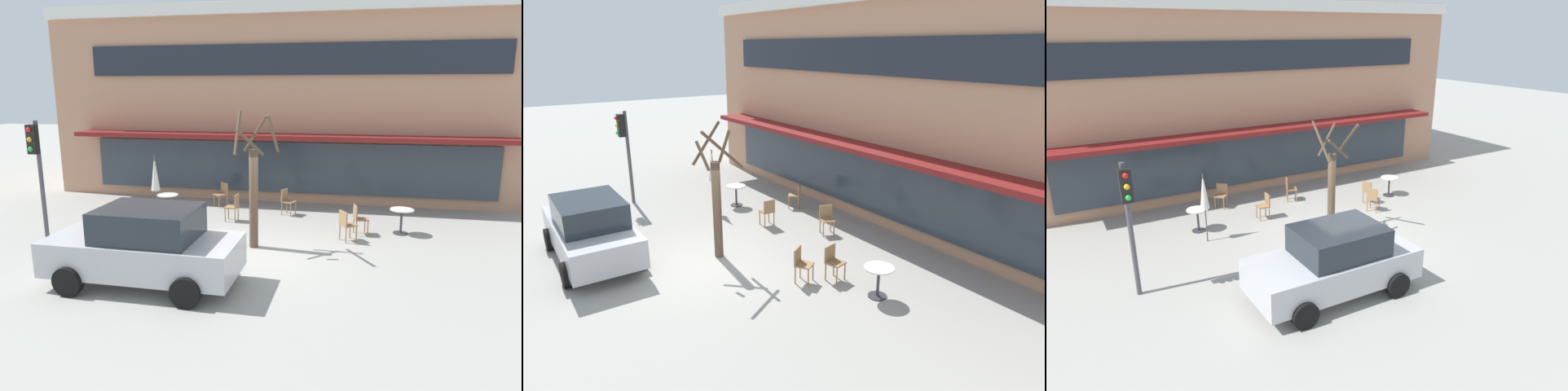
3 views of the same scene
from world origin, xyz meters
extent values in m
plane|color=#9E9B93|center=(0.00, 0.00, 0.00)|extent=(80.00, 80.00, 0.00)
cube|color=tan|center=(0.00, 10.00, 3.67)|extent=(18.90, 8.00, 7.33)
cube|color=silver|center=(0.00, 5.88, 7.08)|extent=(18.90, 0.24, 0.44)
cube|color=maroon|center=(0.00, 5.45, 2.55)|extent=(16.07, 1.10, 0.16)
cube|color=#1E232D|center=(0.00, 5.94, 5.28)|extent=(15.12, 0.10, 1.10)
cube|color=#2D3842|center=(0.00, 5.94, 1.35)|extent=(15.12, 0.10, 1.90)
cylinder|color=#333338|center=(4.00, 2.67, 0.01)|extent=(0.44, 0.44, 0.03)
cylinder|color=#333338|center=(4.00, 2.67, 0.38)|extent=(0.07, 0.07, 0.70)
cylinder|color=silver|center=(4.00, 2.67, 0.74)|extent=(0.70, 0.70, 0.03)
cylinder|color=#333338|center=(-3.58, 3.15, 0.01)|extent=(0.44, 0.44, 0.03)
cylinder|color=#333338|center=(-3.58, 3.15, 0.38)|extent=(0.07, 0.07, 0.70)
cylinder|color=silver|center=(-3.58, 3.15, 0.74)|extent=(0.70, 0.70, 0.03)
cylinder|color=#4C4C51|center=(-3.60, 2.25, 1.10)|extent=(0.04, 0.04, 2.20)
cone|color=silver|center=(-3.60, 2.25, 1.65)|extent=(0.28, 0.28, 1.10)
cylinder|color=#9E754C|center=(2.94, 2.59, 0.23)|extent=(0.04, 0.04, 0.45)
cylinder|color=#9E754C|center=(3.02, 2.26, 0.23)|extent=(0.04, 0.04, 0.45)
cylinder|color=#9E754C|center=(2.61, 2.51, 0.23)|extent=(0.04, 0.04, 0.45)
cylinder|color=#9E754C|center=(2.69, 2.18, 0.23)|extent=(0.04, 0.04, 0.45)
cube|color=#9E754C|center=(2.82, 2.39, 0.47)|extent=(0.48, 0.48, 0.04)
cube|color=#9E754C|center=(2.64, 2.35, 0.69)|extent=(0.13, 0.40, 0.40)
cylinder|color=#9E754C|center=(-2.19, 4.51, 0.23)|extent=(0.04, 0.04, 0.45)
cylinder|color=#9E754C|center=(-2.45, 4.74, 0.23)|extent=(0.04, 0.04, 0.45)
cylinder|color=#9E754C|center=(-1.97, 4.77, 0.23)|extent=(0.04, 0.04, 0.45)
cylinder|color=#9E754C|center=(-2.23, 4.99, 0.23)|extent=(0.04, 0.04, 0.45)
cube|color=#9E754C|center=(-2.21, 4.75, 0.47)|extent=(0.56, 0.56, 0.04)
cube|color=#9E754C|center=(-2.09, 4.89, 0.69)|extent=(0.33, 0.29, 0.40)
cylinder|color=#9E754C|center=(-1.50, 2.86, 0.23)|extent=(0.04, 0.04, 0.45)
cylinder|color=#9E754C|center=(-1.49, 3.20, 0.23)|extent=(0.04, 0.04, 0.45)
cylinder|color=#9E754C|center=(-1.17, 2.84, 0.23)|extent=(0.04, 0.04, 0.45)
cylinder|color=#9E754C|center=(-1.15, 3.18, 0.23)|extent=(0.04, 0.04, 0.45)
cube|color=#9E754C|center=(-1.33, 3.02, 0.47)|extent=(0.42, 0.42, 0.04)
cube|color=#9E754C|center=(-1.15, 3.01, 0.69)|extent=(0.06, 0.40, 0.40)
cylinder|color=#9E754C|center=(2.51, 1.93, 0.23)|extent=(0.04, 0.04, 0.45)
cylinder|color=#9E754C|center=(2.69, 1.64, 0.23)|extent=(0.04, 0.04, 0.45)
cylinder|color=#9E754C|center=(2.22, 1.74, 0.23)|extent=(0.04, 0.04, 0.45)
cylinder|color=#9E754C|center=(2.40, 1.46, 0.23)|extent=(0.04, 0.04, 0.45)
cube|color=#9E754C|center=(2.45, 1.69, 0.47)|extent=(0.55, 0.55, 0.04)
cube|color=#9E754C|center=(2.30, 1.60, 0.69)|extent=(0.25, 0.36, 0.40)
cylinder|color=#9E754C|center=(0.63, 4.22, 0.23)|extent=(0.04, 0.04, 0.45)
cylinder|color=#9E754C|center=(0.50, 3.90, 0.23)|extent=(0.04, 0.04, 0.45)
cylinder|color=#9E754C|center=(0.31, 4.35, 0.23)|extent=(0.04, 0.04, 0.45)
cylinder|color=#9E754C|center=(0.19, 4.03, 0.23)|extent=(0.04, 0.04, 0.45)
cube|color=#9E754C|center=(0.41, 4.12, 0.47)|extent=(0.52, 0.52, 0.04)
cube|color=#9E754C|center=(0.24, 4.19, 0.69)|extent=(0.19, 0.39, 0.40)
cube|color=#B7B7BC|center=(-1.91, -2.25, 0.70)|extent=(4.22, 1.86, 0.76)
cube|color=#232B33|center=(-1.76, -2.26, 1.42)|extent=(2.12, 1.63, 0.68)
cylinder|color=black|center=(-3.23, -3.14, 0.32)|extent=(0.64, 0.23, 0.64)
cylinder|color=black|center=(-3.20, -1.34, 0.32)|extent=(0.64, 0.23, 0.64)
cylinder|color=black|center=(-0.62, -3.17, 0.32)|extent=(0.64, 0.23, 0.64)
cylinder|color=black|center=(-0.60, -1.37, 0.32)|extent=(0.64, 0.23, 0.64)
cylinder|color=brown|center=(-0.07, 0.64, 1.35)|extent=(0.24, 0.24, 2.70)
cylinder|color=brown|center=(0.46, 0.60, 3.11)|extent=(0.17, 1.12, 1.08)
cylinder|color=brown|center=(-0.08, 0.93, 3.07)|extent=(0.66, 0.10, 0.98)
cylinder|color=brown|center=(-0.49, 0.61, 3.13)|extent=(0.14, 0.91, 1.11)
cylinder|color=brown|center=(-0.08, 0.30, 2.91)|extent=(0.73, 0.09, 0.67)
cylinder|color=#47474C|center=(-6.08, 0.16, 1.70)|extent=(0.12, 0.12, 3.40)
cube|color=black|center=(-6.08, -0.02, 2.90)|extent=(0.26, 0.20, 0.80)
sphere|color=red|center=(-6.08, -0.15, 3.17)|extent=(0.13, 0.13, 0.13)
sphere|color=gold|center=(-6.08, -0.15, 2.91)|extent=(0.13, 0.13, 0.13)
sphere|color=green|center=(-6.08, -0.15, 2.65)|extent=(0.13, 0.13, 0.13)
camera|label=1|loc=(2.50, -11.22, 4.24)|focal=32.00mm
camera|label=2|loc=(10.64, -4.58, 5.59)|focal=32.00mm
camera|label=3|loc=(-7.59, -10.64, 6.22)|focal=32.00mm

